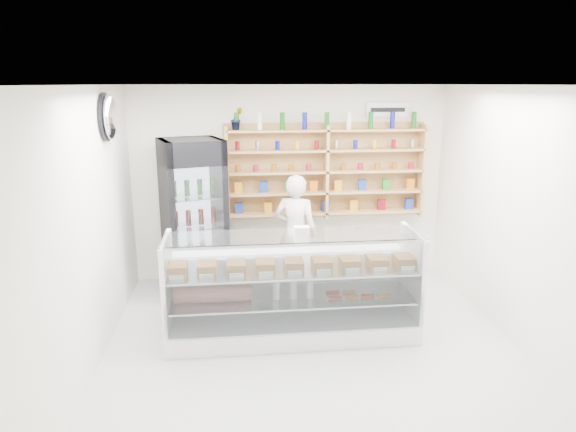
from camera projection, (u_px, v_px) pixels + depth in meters
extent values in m
plane|color=#B9BABF|center=(317.00, 359.00, 5.40)|extent=(5.00, 5.00, 0.00)
plane|color=white|center=(321.00, 85.00, 4.70)|extent=(5.00, 5.00, 0.00)
plane|color=silver|center=(290.00, 184.00, 7.46)|extent=(4.50, 0.00, 4.50)
plane|color=silver|center=(400.00, 366.00, 2.65)|extent=(4.50, 0.00, 4.50)
plane|color=silver|center=(82.00, 239.00, 4.81)|extent=(0.00, 5.00, 5.00)
plane|color=silver|center=(534.00, 225.00, 5.29)|extent=(0.00, 5.00, 5.00)
cube|color=white|center=(292.00, 326.00, 5.88)|extent=(2.80, 0.79, 0.23)
cube|color=white|center=(289.00, 281.00, 6.13)|extent=(2.80, 0.05, 0.59)
cube|color=silver|center=(293.00, 297.00, 5.79)|extent=(2.69, 0.70, 0.02)
cube|color=silver|center=(293.00, 268.00, 5.70)|extent=(2.74, 0.73, 0.02)
cube|color=silver|center=(297.00, 290.00, 5.36)|extent=(2.74, 0.11, 0.98)
cube|color=silver|center=(293.00, 236.00, 5.56)|extent=(2.74, 0.56, 0.01)
imported|color=silver|center=(296.00, 233.00, 7.04)|extent=(0.71, 0.60, 1.64)
cube|color=black|center=(194.00, 219.00, 6.86)|extent=(0.95, 0.94, 2.12)
cube|color=#2D0432|center=(180.00, 155.00, 6.30)|extent=(0.72, 0.25, 0.30)
cube|color=silver|center=(184.00, 233.00, 6.54)|extent=(0.62, 0.20, 1.68)
cube|color=tan|center=(227.00, 174.00, 7.16)|extent=(0.04, 0.28, 1.33)
cube|color=tan|center=(326.00, 172.00, 7.31)|extent=(0.04, 0.28, 1.33)
cube|color=tan|center=(421.00, 170.00, 7.46)|extent=(0.04, 0.28, 1.33)
cube|color=tan|center=(325.00, 212.00, 7.46)|extent=(2.80, 0.28, 0.03)
cube|color=tan|center=(326.00, 192.00, 7.38)|extent=(2.80, 0.28, 0.03)
cube|color=tan|center=(326.00, 171.00, 7.31)|extent=(2.80, 0.28, 0.03)
cube|color=tan|center=(326.00, 150.00, 7.23)|extent=(2.80, 0.28, 0.03)
cube|color=tan|center=(327.00, 130.00, 7.16)|extent=(2.80, 0.28, 0.03)
imported|color=#1E6626|center=(237.00, 119.00, 6.99)|extent=(0.21, 0.19, 0.31)
ellipsoid|color=silver|center=(110.00, 117.00, 5.71)|extent=(0.15, 0.50, 0.50)
cube|color=white|center=(388.00, 110.00, 7.32)|extent=(0.62, 0.03, 0.20)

